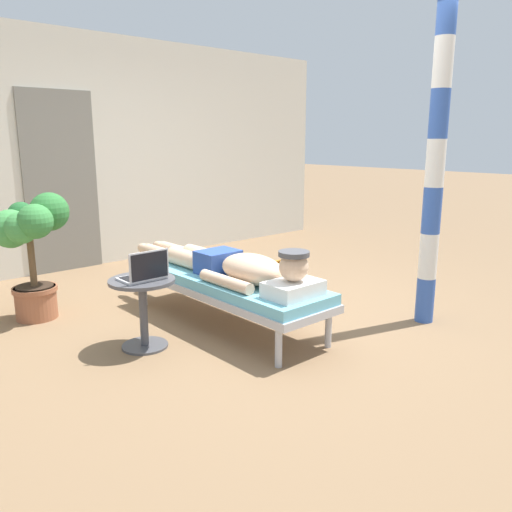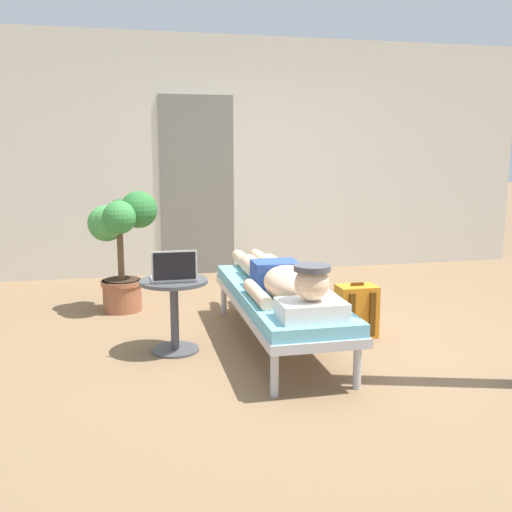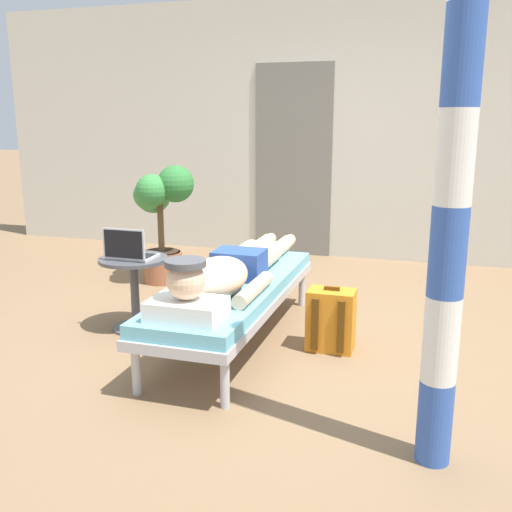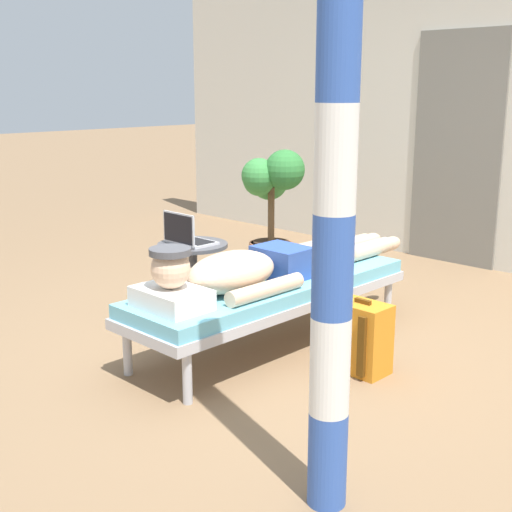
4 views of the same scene
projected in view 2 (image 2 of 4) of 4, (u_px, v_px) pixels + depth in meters
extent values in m
plane|color=#846647|center=(303.00, 342.00, 4.31)|extent=(40.00, 40.00, 0.00)
cube|color=beige|center=(218.00, 157.00, 6.68)|extent=(7.60, 0.20, 2.70)
cube|color=slate|center=(197.00, 186.00, 6.58)|extent=(0.84, 0.03, 2.04)
cylinder|color=#B7B7BC|center=(224.00, 298.00, 5.04)|extent=(0.05, 0.05, 0.28)
cylinder|color=#B7B7BC|center=(280.00, 295.00, 5.15)|extent=(0.05, 0.05, 0.28)
cylinder|color=#B7B7BC|center=(274.00, 373.00, 3.33)|extent=(0.05, 0.05, 0.28)
cylinder|color=#B7B7BC|center=(357.00, 366.00, 3.44)|extent=(0.05, 0.05, 0.28)
cube|color=#B7B7BC|center=(278.00, 304.00, 4.21)|extent=(0.61, 1.98, 0.06)
cube|color=#6BB7CC|center=(278.00, 294.00, 4.20)|extent=(0.59, 1.94, 0.08)
cube|color=white|center=(311.00, 310.00, 3.44)|extent=(0.40, 0.28, 0.11)
sphere|color=beige|center=(312.00, 284.00, 3.41)|extent=(0.21, 0.21, 0.21)
cylinder|color=#4C4C51|center=(312.00, 268.00, 3.39)|extent=(0.22, 0.22, 0.03)
ellipsoid|color=beige|center=(291.00, 284.00, 3.85)|extent=(0.35, 0.60, 0.23)
cylinder|color=beige|center=(257.00, 294.00, 3.86)|extent=(0.09, 0.55, 0.09)
cylinder|color=beige|center=(320.00, 290.00, 3.96)|extent=(0.09, 0.55, 0.09)
cube|color=#2D4C9E|center=(275.00, 274.00, 4.27)|extent=(0.33, 0.26, 0.19)
cylinder|color=beige|center=(254.00, 268.00, 4.58)|extent=(0.15, 0.42, 0.15)
cylinder|color=beige|center=(243.00, 261.00, 5.00)|extent=(0.11, 0.44, 0.11)
ellipsoid|color=beige|center=(237.00, 255.00, 5.27)|extent=(0.09, 0.20, 0.10)
cylinder|color=beige|center=(275.00, 267.00, 4.62)|extent=(0.15, 0.42, 0.15)
cylinder|color=beige|center=(262.00, 260.00, 5.03)|extent=(0.11, 0.44, 0.11)
ellipsoid|color=beige|center=(255.00, 255.00, 5.31)|extent=(0.09, 0.20, 0.10)
cylinder|color=#4C4C51|center=(175.00, 350.00, 4.12)|extent=(0.34, 0.34, 0.02)
cylinder|color=#4C4C51|center=(175.00, 316.00, 4.07)|extent=(0.06, 0.06, 0.48)
cylinder|color=#4C4C51|center=(174.00, 281.00, 4.03)|extent=(0.48, 0.48, 0.02)
cube|color=silver|center=(174.00, 279.00, 4.03)|extent=(0.31, 0.22, 0.02)
cube|color=black|center=(173.00, 277.00, 4.03)|extent=(0.27, 0.15, 0.00)
cube|color=silver|center=(174.00, 266.00, 3.89)|extent=(0.31, 0.01, 0.21)
cube|color=black|center=(175.00, 266.00, 3.89)|extent=(0.29, 0.00, 0.19)
cube|color=orange|center=(356.00, 311.00, 4.42)|extent=(0.30, 0.20, 0.40)
cube|color=orange|center=(350.00, 315.00, 4.55)|extent=(0.22, 0.04, 0.18)
cube|color=#56330C|center=(352.00, 316.00, 4.30)|extent=(0.04, 0.02, 0.34)
cube|color=#56330C|center=(372.00, 314.00, 4.33)|extent=(0.04, 0.02, 0.34)
cube|color=#56330C|center=(357.00, 284.00, 4.38)|extent=(0.10, 0.02, 0.02)
cylinder|color=#9E5B3D|center=(122.00, 295.00, 5.15)|extent=(0.34, 0.34, 0.28)
cylinder|color=#9E5B3D|center=(122.00, 282.00, 5.12)|extent=(0.37, 0.37, 0.04)
cylinder|color=#332319|center=(122.00, 280.00, 5.12)|extent=(0.31, 0.31, 0.01)
cylinder|color=brown|center=(121.00, 254.00, 5.08)|extent=(0.06, 0.06, 0.47)
sphere|color=#2D7233|center=(139.00, 210.00, 5.02)|extent=(0.33, 0.33, 0.33)
sphere|color=#23602D|center=(120.00, 211.00, 5.19)|extent=(0.22, 0.22, 0.22)
sphere|color=#429347|center=(106.00, 223.00, 5.10)|extent=(0.32, 0.32, 0.32)
sphere|color=#429347|center=(110.00, 222.00, 4.94)|extent=(0.26, 0.26, 0.26)
sphere|color=#38843D|center=(119.00, 217.00, 4.87)|extent=(0.28, 0.28, 0.28)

